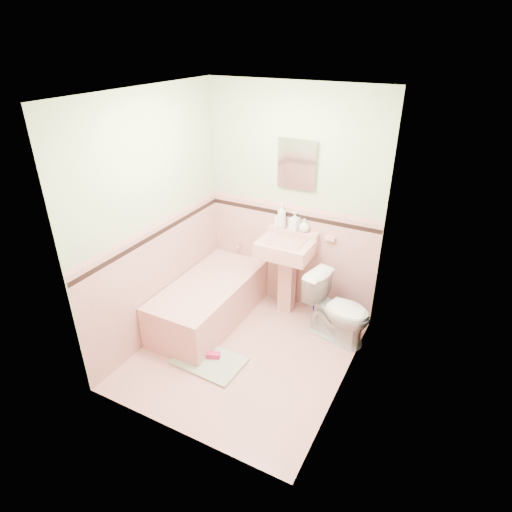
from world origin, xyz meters
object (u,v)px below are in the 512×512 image
at_px(soap_bottle_mid, 295,221).
at_px(toilet, 338,309).
at_px(sink, 285,277).
at_px(bathtub, 209,302).
at_px(medicine_cabinet, 297,164).
at_px(soap_bottle_left, 282,216).
at_px(shoe, 213,355).
at_px(bucket, 323,315).
at_px(soap_bottle_right, 304,225).

height_order(soap_bottle_mid, toilet, soap_bottle_mid).
relative_size(sink, soap_bottle_mid, 4.38).
bearing_deg(bathtub, medicine_cabinet, 47.42).
distance_m(medicine_cabinet, toilet, 1.56).
xyz_separation_m(soap_bottle_left, toilet, (0.83, -0.36, -0.76)).
relative_size(medicine_cabinet, soap_bottle_left, 1.82).
distance_m(soap_bottle_left, shoe, 1.66).
bearing_deg(soap_bottle_mid, soap_bottle_left, 180.00).
height_order(bucket, shoe, bucket).
distance_m(bathtub, soap_bottle_left, 1.26).
distance_m(soap_bottle_right, bucket, 1.02).
distance_m(soap_bottle_left, soap_bottle_right, 0.28).
height_order(sink, toilet, sink).
height_order(bathtub, shoe, bathtub).
distance_m(soap_bottle_left, bucket, 1.19).
bearing_deg(sink, soap_bottle_left, 128.51).
bearing_deg(bucket, soap_bottle_right, 149.67).
bearing_deg(shoe, soap_bottle_left, 62.29).
bearing_deg(soap_bottle_mid, toilet, -27.98).
height_order(soap_bottle_mid, bucket, soap_bottle_mid).
xyz_separation_m(soap_bottle_right, toilet, (0.56, -0.36, -0.69)).
bearing_deg(soap_bottle_right, bathtub, -138.62).
relative_size(sink, toilet, 1.28).
relative_size(soap_bottle_mid, toilet, 0.29).
bearing_deg(soap_bottle_right, bucket, -30.33).
bearing_deg(soap_bottle_mid, soap_bottle_right, 0.00).
bearing_deg(soap_bottle_left, soap_bottle_right, 0.00).
height_order(bathtub, bucket, bathtub).
distance_m(medicine_cabinet, shoe, 2.12).
height_order(bathtub, soap_bottle_left, soap_bottle_left).
height_order(soap_bottle_left, bucket, soap_bottle_left).
bearing_deg(soap_bottle_left, bathtub, -127.09).
bearing_deg(bucket, soap_bottle_mid, 156.08).
xyz_separation_m(soap_bottle_mid, soap_bottle_right, (0.11, 0.00, -0.03)).
height_order(soap_bottle_right, toilet, soap_bottle_right).
distance_m(bathtub, soap_bottle_right, 1.35).
distance_m(bucket, shoe, 1.31).
xyz_separation_m(bathtub, soap_bottle_left, (0.54, 0.71, 0.89)).
distance_m(bathtub, shoe, 0.71).
bearing_deg(bucket, sink, 176.68).
xyz_separation_m(medicine_cabinet, toilet, (0.69, -0.39, -1.34)).
bearing_deg(toilet, medicine_cabinet, 73.33).
bearing_deg(sink, soap_bottle_mid, 86.00).
height_order(soap_bottle_right, bucket, soap_bottle_right).
xyz_separation_m(sink, toilet, (0.69, -0.18, -0.10)).
bearing_deg(shoe, bathtub, 103.81).
bearing_deg(shoe, medicine_cabinet, 56.29).
xyz_separation_m(sink, soap_bottle_right, (0.13, 0.18, 0.59)).
distance_m(soap_bottle_mid, toilet, 1.05).
relative_size(bathtub, soap_bottle_right, 10.17).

